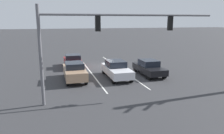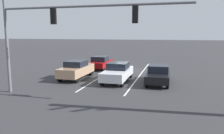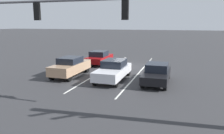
{
  "view_description": "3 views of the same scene",
  "coord_description": "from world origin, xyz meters",
  "views": [
    {
      "loc": [
        5.42,
        24.37,
        5.23
      ],
      "look_at": [
        0.35,
        6.11,
        1.17
      ],
      "focal_mm": 35.0,
      "sensor_mm": 36.0,
      "label": 1
    },
    {
      "loc": [
        -4.49,
        23.04,
        3.98
      ],
      "look_at": [
        0.09,
        6.13,
        1.29
      ],
      "focal_mm": 35.0,
      "sensor_mm": 36.0,
      "label": 2
    },
    {
      "loc": [
        -5.25,
        21.38,
        4.41
      ],
      "look_at": [
        -0.74,
        7.4,
        1.43
      ],
      "focal_mm": 35.0,
      "sensor_mm": 36.0,
      "label": 3
    }
  ],
  "objects": [
    {
      "name": "car_silver_midlane_front",
      "position": [
        -0.24,
        5.5,
        0.79
      ],
      "size": [
        1.83,
        4.77,
        1.57
      ],
      "color": "silver",
      "rests_on": "ground_plane"
    },
    {
      "name": "car_maroon_rightlane_second",
      "position": [
        3.19,
        -0.3,
        0.74
      ],
      "size": [
        1.83,
        4.13,
        1.45
      ],
      "color": "maroon",
      "rests_on": "ground_plane"
    },
    {
      "name": "lane_stripe_left_divider",
      "position": [
        -1.7,
        1.88,
        0.01
      ],
      "size": [
        0.12,
        15.76,
        0.01
      ],
      "primitive_type": "cube",
      "color": "silver",
      "rests_on": "ground_plane"
    },
    {
      "name": "car_tan_rightlane_front",
      "position": [
        3.59,
        5.35,
        0.83
      ],
      "size": [
        1.76,
        4.5,
        1.6
      ],
      "color": "tan",
      "rests_on": "ground_plane"
    },
    {
      "name": "traffic_signal_gantry",
      "position": [
        2.37,
        10.75,
        4.48
      ],
      "size": [
        11.83,
        0.37,
        6.15
      ],
      "color": "slate",
      "rests_on": "ground_plane"
    },
    {
      "name": "ground_plane",
      "position": [
        0.0,
        0.0,
        0.0
      ],
      "size": [
        240.0,
        240.0,
        0.0
      ],
      "primitive_type": "plane",
      "color": "#333335"
    },
    {
      "name": "car_black_leftlane_front",
      "position": [
        -3.58,
        5.37,
        0.75
      ],
      "size": [
        1.77,
        4.46,
        1.47
      ],
      "color": "black",
      "rests_on": "ground_plane"
    },
    {
      "name": "lane_stripe_center_divider",
      "position": [
        1.7,
        1.88,
        0.01
      ],
      "size": [
        0.12,
        15.76,
        0.01
      ],
      "primitive_type": "cube",
      "color": "silver",
      "rests_on": "ground_plane"
    }
  ]
}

